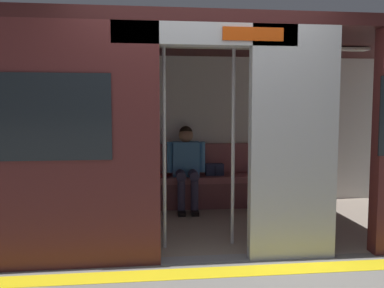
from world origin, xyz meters
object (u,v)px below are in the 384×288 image
at_px(book, 163,175).
at_px(grab_pole_door, 164,143).
at_px(handbag, 214,169).
at_px(grab_pole_far, 233,142).
at_px(train_car, 187,102).
at_px(bench_seat, 184,184).
at_px(person_seated, 186,162).

relative_size(book, grab_pole_door, 0.10).
height_order(handbag, grab_pole_far, grab_pole_far).
relative_size(train_car, bench_seat, 2.22).
relative_size(bench_seat, handbag, 11.09).
xyz_separation_m(book, grab_pole_door, (0.06, 1.72, 0.62)).
bearing_deg(handbag, bench_seat, 6.88).
bearing_deg(person_seated, bench_seat, -60.64).
height_order(person_seated, book, person_seated).
height_order(person_seated, grab_pole_door, grab_pole_door).
relative_size(person_seated, grab_pole_door, 0.54).
distance_m(person_seated, grab_pole_door, 1.72).
xyz_separation_m(train_car, person_seated, (-0.08, -0.90, -0.84)).
bearing_deg(grab_pole_door, handbag, -115.26).
relative_size(handbag, grab_pole_door, 0.12).
height_order(handbag, book, handbag).
bearing_deg(bench_seat, book, -7.64).
bearing_deg(grab_pole_door, train_car, -113.45).
xyz_separation_m(bench_seat, grab_pole_far, (-0.36, 1.63, 0.74)).
xyz_separation_m(bench_seat, person_seated, (-0.03, 0.05, 0.33)).
bearing_deg(grab_pole_door, person_seated, -103.52).
distance_m(train_car, grab_pole_door, 0.89).
distance_m(handbag, book, 0.76).
distance_m(train_car, handbag, 1.49).
bearing_deg(bench_seat, train_car, 87.08).
bearing_deg(grab_pole_door, grab_pole_far, -176.27).
height_order(train_car, grab_pole_far, train_car).
height_order(person_seated, handbag, person_seated).
relative_size(train_car, handbag, 24.62).
xyz_separation_m(handbag, grab_pole_door, (0.82, 1.73, 0.55)).
height_order(bench_seat, person_seated, person_seated).
bearing_deg(handbag, book, 1.12).
xyz_separation_m(handbag, grab_pole_far, (0.09, 1.68, 0.55)).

